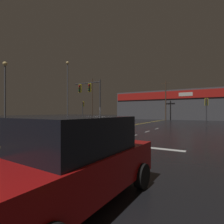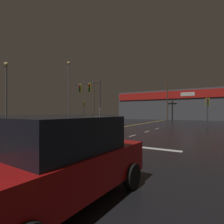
% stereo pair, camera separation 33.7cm
% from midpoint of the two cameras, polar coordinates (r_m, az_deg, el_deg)
% --- Properties ---
extents(ground_plane, '(200.00, 200.00, 0.00)m').
position_cam_midpoint_polar(ground_plane, '(18.77, -4.82, -6.11)').
color(ground_plane, black).
extents(road_markings, '(14.10, 60.00, 0.01)m').
position_cam_midpoint_polar(road_markings, '(17.34, -4.49, -6.60)').
color(road_markings, gold).
rests_on(road_markings, ground).
extents(traffic_signal_median, '(3.63, 0.36, 5.59)m').
position_cam_midpoint_polar(traffic_signal_median, '(20.30, -7.84, 6.34)').
color(traffic_signal_median, '#38383D').
rests_on(traffic_signal_median, ground).
extents(traffic_signal_corner_northeast, '(0.42, 0.36, 3.85)m').
position_cam_midpoint_polar(traffic_signal_corner_northeast, '(26.33, 28.13, 1.81)').
color(traffic_signal_corner_northeast, '#38383D').
rests_on(traffic_signal_corner_northeast, ground).
extents(traffic_signal_corner_northwest, '(0.42, 0.36, 4.01)m').
position_cam_midpoint_polar(traffic_signal_corner_northwest, '(33.07, -9.76, 1.62)').
color(traffic_signal_corner_northwest, '#38383D').
rests_on(traffic_signal_corner_northwest, ground).
extents(streetlight_near_left, '(0.56, 0.56, 8.49)m').
position_cam_midpoint_polar(streetlight_near_left, '(26.62, -31.87, 7.55)').
color(streetlight_near_left, '#59595E').
rests_on(streetlight_near_left, ground).
extents(streetlight_near_right, '(0.56, 0.56, 11.72)m').
position_cam_midpoint_polar(streetlight_near_right, '(34.93, -14.59, 8.65)').
color(streetlight_near_right, '#59595E').
rests_on(streetlight_near_right, ground).
extents(parked_car, '(2.20, 4.39, 1.88)m').
position_cam_midpoint_polar(parked_car, '(4.06, -13.73, -14.84)').
color(parked_car, '#9E0F0F').
rests_on(parked_car, ground).
extents(building_backdrop, '(28.56, 10.23, 7.78)m').
position_cam_midpoint_polar(building_backdrop, '(52.70, 17.97, 2.05)').
color(building_backdrop, '#4C4C51').
rests_on(building_backdrop, ground).
extents(utility_pole_row, '(46.16, 0.26, 12.39)m').
position_cam_midpoint_polar(utility_pole_row, '(45.45, 15.39, 4.69)').
color(utility_pole_row, '#4C3828').
rests_on(utility_pole_row, ground).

